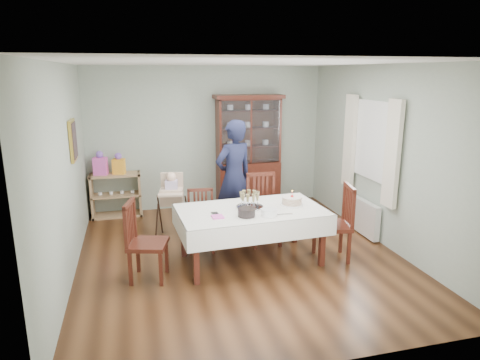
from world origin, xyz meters
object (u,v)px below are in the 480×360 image
object	(u,v)px
chair_far_left	(201,232)
gift_bag_orange	(119,164)
champagne_tray	(250,203)
china_cabinet	(248,150)
high_chair	(173,212)
dining_table	(251,235)
sideboard	(116,195)
chair_end_left	(147,256)
birthday_cake	(292,201)
woman	(234,178)
gift_bag_pink	(100,164)
chair_far_right	(264,223)
chair_end_right	(333,237)

from	to	relation	value
chair_far_left	gift_bag_orange	xyz separation A→B (m)	(-1.17, 1.89, 0.70)
chair_far_left	champagne_tray	size ratio (longest dim) A/B	2.37
china_cabinet	high_chair	size ratio (longest dim) A/B	2.03
dining_table	sideboard	bearing A→B (deg)	126.82
chair_end_left	birthday_cake	bearing A→B (deg)	-67.91
champagne_tray	chair_far_left	bearing A→B (deg)	140.35
woman	dining_table	bearing A→B (deg)	66.05
birthday_cake	gift_bag_pink	xyz separation A→B (m)	(-2.70, 2.42, 0.17)
chair_far_right	chair_end_left	world-z (taller)	chair_far_right
chair_far_right	birthday_cake	world-z (taller)	chair_far_right
chair_far_left	chair_far_right	xyz separation A→B (m)	(0.98, 0.02, 0.05)
dining_table	chair_far_right	distance (m)	0.70
gift_bag_pink	gift_bag_orange	xyz separation A→B (m)	(0.32, 0.00, -0.02)
gift_bag_orange	sideboard	bearing A→B (deg)	166.19
chair_end_right	woman	bearing A→B (deg)	-129.38
chair_far_left	gift_bag_pink	xyz separation A→B (m)	(-1.49, 1.89, 0.72)
chair_end_left	dining_table	bearing A→B (deg)	-66.81
chair_end_right	birthday_cake	bearing A→B (deg)	-104.24
birthday_cake	gift_bag_pink	world-z (taller)	gift_bag_pink
chair_end_left	chair_far_left	bearing A→B (deg)	-31.65
dining_table	gift_bag_pink	world-z (taller)	gift_bag_pink
sideboard	high_chair	bearing A→B (deg)	-55.68
high_chair	gift_bag_pink	bearing A→B (deg)	141.74
chair_end_left	champagne_tray	world-z (taller)	chair_end_left
birthday_cake	china_cabinet	bearing A→B (deg)	89.29
chair_end_right	birthday_cake	world-z (taller)	chair_end_right
dining_table	chair_far_left	size ratio (longest dim) A/B	2.30
sideboard	woman	size ratio (longest dim) A/B	0.48
birthday_cake	chair_far_left	bearing A→B (deg)	156.49
champagne_tray	chair_end_right	bearing A→B (deg)	-13.80
chair_end_left	woman	distance (m)	2.07
china_cabinet	chair_far_left	size ratio (longest dim) A/B	2.43
sideboard	gift_bag_pink	bearing A→B (deg)	-175.11
woman	chair_end_right	bearing A→B (deg)	107.23
chair_far_right	woman	world-z (taller)	woman
gift_bag_orange	champagne_tray	bearing A→B (deg)	-53.41
china_cabinet	chair_far_right	world-z (taller)	china_cabinet
high_chair	china_cabinet	bearing A→B (deg)	49.31
china_cabinet	chair_end_left	distance (m)	3.46
china_cabinet	high_chair	xyz separation A→B (m)	(-1.61, -1.29, -0.70)
dining_table	gift_bag_orange	distance (m)	3.10
birthday_cake	chair_far_right	bearing A→B (deg)	113.28
china_cabinet	birthday_cake	distance (m)	2.44
china_cabinet	chair_end_left	bearing A→B (deg)	-127.92
chair_far_left	chair_end_right	world-z (taller)	chair_end_right
gift_bag_pink	high_chair	bearing A→B (deg)	-48.83
china_cabinet	woman	bearing A→B (deg)	-114.56
chair_end_right	birthday_cake	xyz separation A→B (m)	(-0.53, 0.25, 0.50)
chair_end_left	high_chair	xyz separation A→B (m)	(0.46, 1.37, 0.11)
chair_end_left	gift_bag_pink	size ratio (longest dim) A/B	2.39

